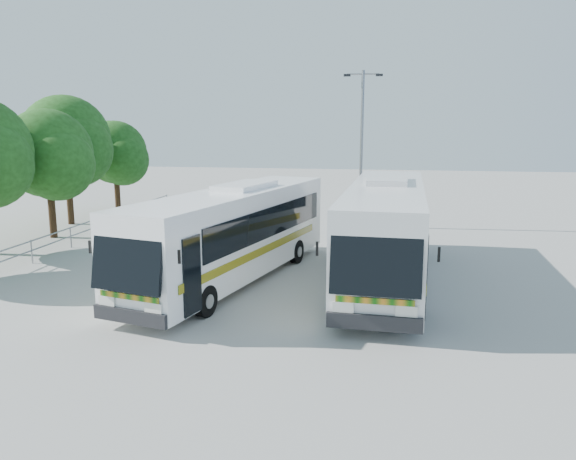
% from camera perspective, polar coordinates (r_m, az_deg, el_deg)
% --- Properties ---
extents(ground, '(100.00, 100.00, 0.00)m').
position_cam_1_polar(ground, '(21.92, -2.21, -4.49)').
color(ground, gray).
rests_on(ground, ground).
extents(kerb_divider, '(0.40, 16.00, 0.15)m').
position_cam_1_polar(kerb_divider, '(24.32, -6.56, -2.82)').
color(kerb_divider, '#B2B2AD').
rests_on(kerb_divider, ground).
extents(railing, '(0.06, 22.00, 1.00)m').
position_cam_1_polar(railing, '(29.00, -20.24, 0.15)').
color(railing, gray).
rests_on(railing, ground).
extents(tree_far_c, '(4.97, 4.69, 6.49)m').
position_cam_1_polar(tree_far_c, '(30.63, -23.13, 7.13)').
color(tree_far_c, '#382314').
rests_on(tree_far_c, ground).
extents(tree_far_d, '(5.62, 5.30, 7.33)m').
position_cam_1_polar(tree_far_d, '(34.38, -21.56, 8.49)').
color(tree_far_d, '#382314').
rests_on(tree_far_d, ground).
extents(tree_far_e, '(4.54, 4.28, 5.92)m').
position_cam_1_polar(tree_far_e, '(38.04, -17.07, 7.53)').
color(tree_far_e, '#382314').
rests_on(tree_far_e, ground).
extents(coach_main, '(5.19, 12.32, 3.36)m').
position_cam_1_polar(coach_main, '(20.69, -5.60, -0.22)').
color(coach_main, white).
rests_on(coach_main, ground).
extents(coach_adjacent, '(3.17, 12.88, 3.55)m').
position_cam_1_polar(coach_adjacent, '(21.00, 9.87, 0.12)').
color(coach_adjacent, silver).
rests_on(coach_adjacent, ground).
extents(lamppost, '(2.09, 0.34, 8.56)m').
position_cam_1_polar(lamppost, '(31.39, 7.48, 8.83)').
color(lamppost, gray).
rests_on(lamppost, ground).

